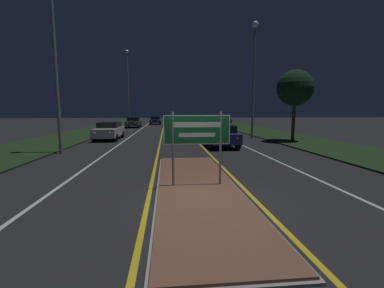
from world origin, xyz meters
name	(u,v)px	position (x,y,z in m)	size (l,w,h in m)	color
ground_plane	(202,201)	(0.00, 0.00, 0.00)	(160.00, 160.00, 0.00)	#232326
median_island	(197,186)	(0.00, 1.14, 0.04)	(2.41, 9.10, 0.10)	#999993
verge_left	(80,134)	(-9.50, 20.00, 0.04)	(5.00, 100.00, 0.08)	#1E3319
verge_right	(265,132)	(9.50, 20.00, 0.04)	(5.00, 100.00, 0.08)	#1E3319
centre_line_yellow_left	(163,130)	(-1.39, 25.00, 0.00)	(0.12, 70.00, 0.01)	gold
centre_line_yellow_right	(186,130)	(1.39, 25.00, 0.00)	(0.12, 70.00, 0.01)	gold
lane_line_white_left	(139,130)	(-4.20, 25.00, 0.00)	(0.12, 70.00, 0.01)	silver
lane_line_white_right	(208,130)	(4.20, 25.00, 0.00)	(0.12, 70.00, 0.01)	silver
edge_line_white_left	(114,130)	(-7.20, 25.00, 0.00)	(0.10, 70.00, 0.01)	silver
edge_line_white_right	(232,130)	(7.20, 25.00, 0.00)	(0.10, 70.00, 0.01)	silver
highway_sign	(197,133)	(0.00, 1.13, 1.66)	(1.98, 0.07, 2.20)	gray
streetlight_left_near	(54,37)	(-6.67, 8.14, 6.10)	(0.49, 0.49, 9.86)	gray
streetlight_left_far	(128,80)	(-6.32, 31.52, 6.59)	(0.49, 0.49, 10.81)	gray
streetlight_right_near	(254,64)	(6.35, 14.86, 6.12)	(0.53, 0.53, 9.53)	gray
car_receding_0	(220,135)	(2.61, 10.19, 0.75)	(1.85, 4.62, 1.40)	navy
car_receding_1	(223,125)	(5.74, 23.58, 0.71)	(1.90, 4.10, 1.36)	silver
car_approaching_0	(109,130)	(-5.57, 15.05, 0.74)	(1.88, 4.59, 1.40)	silver
car_approaching_1	(133,122)	(-5.54, 30.25, 0.75)	(1.91, 4.14, 1.44)	#4C514C
car_approaching_2	(155,120)	(-2.85, 38.71, 0.73)	(1.88, 4.16, 1.37)	navy
roadside_palm_right	(295,88)	(8.56, 12.06, 3.98)	(2.63, 2.63, 5.24)	#4C3823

